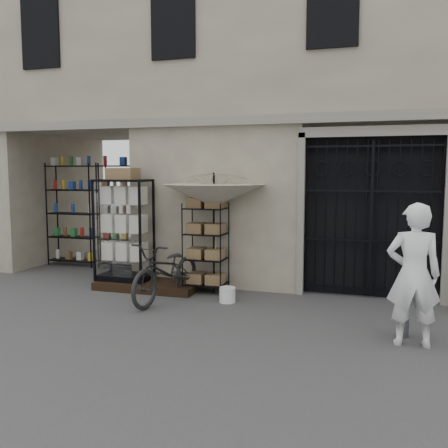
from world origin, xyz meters
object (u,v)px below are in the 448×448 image
(wire_rack, at_px, (206,249))
(shopkeeper, at_px, (411,345))
(market_umbrella, at_px, (214,189))
(white_bucket, at_px, (227,295))
(display_cabinet, at_px, (124,235))
(bicycle, at_px, (168,300))
(steel_bollard, at_px, (404,307))

(wire_rack, distance_m, shopkeeper, 4.16)
(wire_rack, xyz_separation_m, market_umbrella, (0.16, -0.00, 1.13))
(white_bucket, bearing_deg, wire_rack, 135.44)
(display_cabinet, relative_size, bicycle, 1.05)
(bicycle, xyz_separation_m, steel_bollard, (3.94, -0.84, 0.42))
(wire_rack, bearing_deg, steel_bollard, -49.92)
(display_cabinet, height_order, wire_rack, display_cabinet)
(market_umbrella, bearing_deg, bicycle, -127.17)
(display_cabinet, bearing_deg, white_bucket, -27.28)
(white_bucket, distance_m, steel_bollard, 3.07)
(market_umbrella, distance_m, shopkeeper, 4.40)
(display_cabinet, relative_size, steel_bollard, 2.56)
(steel_bollard, xyz_separation_m, shopkeeper, (0.09, -0.31, -0.42))
(market_umbrella, height_order, bicycle, market_umbrella)
(wire_rack, xyz_separation_m, shopkeeper, (3.58, -1.95, -0.84))
(white_bucket, bearing_deg, display_cabinet, 167.52)
(white_bucket, height_order, bicycle, bicycle)
(wire_rack, height_order, shopkeeper, wire_rack)
(market_umbrella, xyz_separation_m, shopkeeper, (3.42, -1.95, -1.97))
(display_cabinet, distance_m, bicycle, 1.76)
(shopkeeper, bearing_deg, display_cabinet, -25.50)
(wire_rack, bearing_deg, white_bucket, -69.32)
(market_umbrella, height_order, steel_bollard, market_umbrella)
(wire_rack, bearing_deg, bicycle, -143.82)
(bicycle, bearing_deg, shopkeeper, -7.00)
(display_cabinet, xyz_separation_m, steel_bollard, (5.17, -1.54, -0.62))
(shopkeeper, bearing_deg, market_umbrella, -35.78)
(white_bucket, relative_size, steel_bollard, 0.33)
(bicycle, bearing_deg, steel_bollard, -3.06)
(market_umbrella, height_order, shopkeeper, market_umbrella)
(bicycle, bearing_deg, white_bucket, 19.63)
(display_cabinet, xyz_separation_m, bicycle, (1.23, -0.71, -1.05))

